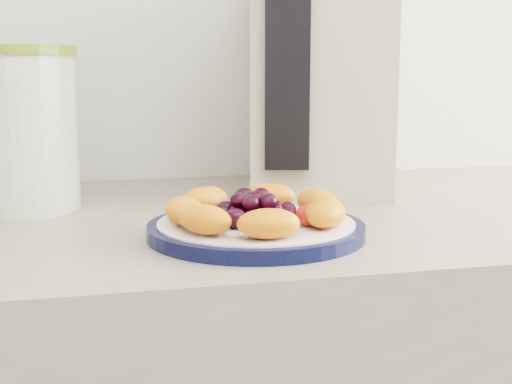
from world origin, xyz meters
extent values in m
cylinder|color=#0B1236|center=(0.00, 1.06, 0.91)|extent=(0.24, 0.24, 0.01)
cylinder|color=white|center=(0.00, 1.06, 0.91)|extent=(0.22, 0.22, 0.02)
cylinder|color=#42591D|center=(-0.27, 1.29, 1.00)|extent=(0.17, 0.17, 0.20)
cylinder|color=olive|center=(-0.27, 1.29, 1.10)|extent=(0.18, 0.18, 0.01)
cube|color=#BDB6A1|center=(0.17, 1.35, 1.07)|extent=(0.26, 0.31, 0.34)
cube|color=black|center=(0.08, 1.23, 1.08)|extent=(0.06, 0.03, 0.25)
ellipsoid|color=#FF5E26|center=(0.08, 1.08, 0.93)|extent=(0.05, 0.07, 0.03)
ellipsoid|color=#FF5E26|center=(0.03, 1.13, 0.93)|extent=(0.07, 0.06, 0.03)
ellipsoid|color=#FF5E26|center=(-0.05, 1.13, 0.93)|extent=(0.08, 0.07, 0.03)
ellipsoid|color=#FF5E26|center=(-0.08, 1.07, 0.93)|extent=(0.05, 0.07, 0.03)
ellipsoid|color=#FF5E26|center=(-0.06, 1.02, 0.93)|extent=(0.07, 0.08, 0.03)
ellipsoid|color=#FF5E26|center=(-0.01, 0.99, 0.93)|extent=(0.07, 0.05, 0.03)
ellipsoid|color=#FF5E26|center=(0.07, 1.02, 0.93)|extent=(0.07, 0.08, 0.03)
ellipsoid|color=black|center=(0.00, 1.06, 0.93)|extent=(0.02, 0.02, 0.02)
ellipsoid|color=black|center=(0.02, 1.06, 0.93)|extent=(0.02, 0.02, 0.02)
ellipsoid|color=black|center=(0.01, 1.08, 0.93)|extent=(0.02, 0.02, 0.02)
ellipsoid|color=black|center=(-0.01, 1.08, 0.93)|extent=(0.02, 0.02, 0.02)
ellipsoid|color=black|center=(-0.02, 1.06, 0.93)|extent=(0.02, 0.02, 0.02)
ellipsoid|color=black|center=(-0.01, 1.05, 0.93)|extent=(0.02, 0.02, 0.02)
ellipsoid|color=black|center=(0.01, 1.05, 0.93)|extent=(0.02, 0.02, 0.02)
ellipsoid|color=black|center=(0.04, 1.07, 0.93)|extent=(0.02, 0.02, 0.02)
ellipsoid|color=black|center=(0.03, 1.09, 0.93)|extent=(0.02, 0.02, 0.02)
ellipsoid|color=black|center=(0.01, 1.10, 0.93)|extent=(0.02, 0.02, 0.02)
ellipsoid|color=black|center=(-0.01, 1.10, 0.93)|extent=(0.02, 0.02, 0.02)
ellipsoid|color=black|center=(-0.03, 1.09, 0.93)|extent=(0.02, 0.02, 0.02)
ellipsoid|color=black|center=(-0.04, 1.07, 0.93)|extent=(0.02, 0.02, 0.02)
ellipsoid|color=black|center=(-0.04, 1.05, 0.93)|extent=(0.02, 0.02, 0.02)
ellipsoid|color=black|center=(-0.03, 1.04, 0.93)|extent=(0.02, 0.02, 0.02)
ellipsoid|color=black|center=(-0.01, 1.03, 0.93)|extent=(0.02, 0.02, 0.02)
ellipsoid|color=black|center=(0.01, 1.03, 0.93)|extent=(0.02, 0.02, 0.02)
ellipsoid|color=black|center=(0.03, 1.04, 0.93)|extent=(0.02, 0.02, 0.02)
ellipsoid|color=black|center=(0.00, 1.06, 0.94)|extent=(0.02, 0.02, 0.02)
ellipsoid|color=black|center=(0.01, 1.08, 0.94)|extent=(0.02, 0.02, 0.02)
ellipsoid|color=black|center=(-0.01, 1.08, 0.94)|extent=(0.02, 0.02, 0.02)
ellipsoid|color=black|center=(-0.02, 1.06, 0.94)|extent=(0.02, 0.02, 0.02)
ellipsoid|color=black|center=(-0.01, 1.05, 0.94)|extent=(0.02, 0.02, 0.02)
ellipsoid|color=black|center=(0.01, 1.05, 0.94)|extent=(0.02, 0.02, 0.02)
ellipsoid|color=red|center=(0.05, 1.03, 0.93)|extent=(0.03, 0.03, 0.02)
ellipsoid|color=red|center=(0.07, 1.04, 0.93)|extent=(0.04, 0.03, 0.02)
ellipsoid|color=red|center=(0.06, 1.01, 0.93)|extent=(0.04, 0.04, 0.02)
camera|label=1|loc=(-0.18, 0.33, 1.09)|focal=50.00mm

